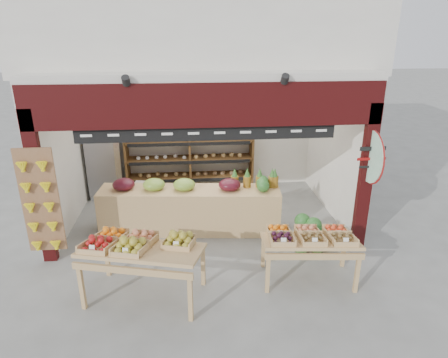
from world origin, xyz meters
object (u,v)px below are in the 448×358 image
(display_table_right, at_px, (310,238))
(back_shelving, at_px, (190,144))
(refrigerator, at_px, (103,156))
(mid_counter, at_px, (190,208))
(cardboard_stack, at_px, (153,200))
(watermelon_pile, at_px, (311,237))
(display_table_left, at_px, (136,246))

(display_table_right, bearing_deg, back_shelving, 114.64)
(refrigerator, distance_m, mid_counter, 2.87)
(back_shelving, height_order, display_table_right, back_shelving)
(cardboard_stack, bearing_deg, watermelon_pile, -31.47)
(cardboard_stack, height_order, display_table_right, display_table_right)
(mid_counter, bearing_deg, display_table_right, -44.41)
(display_table_left, xyz_separation_m, watermelon_pile, (2.98, 1.14, -0.63))
(refrigerator, xyz_separation_m, cardboard_stack, (1.19, -1.03, -0.72))
(back_shelving, distance_m, watermelon_pile, 3.80)
(back_shelving, distance_m, mid_counter, 2.25)
(refrigerator, bearing_deg, display_table_left, -83.50)
(display_table_right, xyz_separation_m, watermelon_pile, (0.34, 0.97, -0.54))
(refrigerator, relative_size, mid_counter, 0.54)
(display_table_left, bearing_deg, mid_counter, 68.37)
(watermelon_pile, bearing_deg, display_table_right, -109.57)
(display_table_left, bearing_deg, display_table_right, 3.63)
(display_table_left, bearing_deg, back_shelving, 78.71)
(back_shelving, distance_m, display_table_right, 4.36)
(back_shelving, height_order, display_table_left, back_shelving)
(refrigerator, relative_size, display_table_left, 1.03)
(back_shelving, relative_size, cardboard_stack, 2.99)
(mid_counter, height_order, display_table_right, mid_counter)
(cardboard_stack, distance_m, display_table_left, 3.02)
(back_shelving, xyz_separation_m, refrigerator, (-2.02, -0.12, -0.20))
(mid_counter, relative_size, display_table_left, 1.88)
(display_table_left, distance_m, watermelon_pile, 3.25)
(back_shelving, bearing_deg, mid_counter, -91.01)
(cardboard_stack, relative_size, display_table_right, 0.67)
(cardboard_stack, relative_size, watermelon_pile, 1.28)
(back_shelving, height_order, refrigerator, refrigerator)
(mid_counter, bearing_deg, watermelon_pile, -20.97)
(back_shelving, xyz_separation_m, cardboard_stack, (-0.83, -1.15, -0.93))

